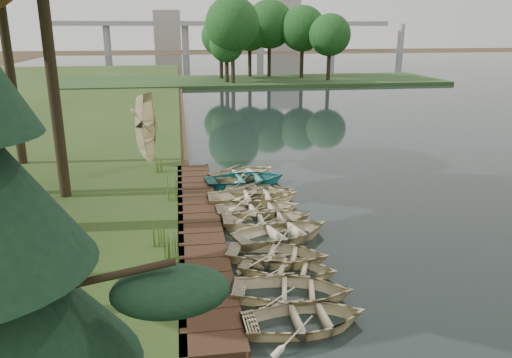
{
  "coord_description": "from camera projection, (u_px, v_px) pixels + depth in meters",
  "views": [
    {
      "loc": [
        -2.12,
        -17.48,
        7.29
      ],
      "look_at": [
        0.76,
        1.43,
        1.42
      ],
      "focal_mm": 35.0,
      "sensor_mm": 36.0,
      "label": 1
    }
  ],
  "objects": [
    {
      "name": "rowboat_6",
      "position": [
        258.0,
        206.0,
        19.92
      ],
      "size": [
        3.48,
        2.55,
        0.7
      ],
      "primitive_type": "imported",
      "rotation": [
        0.0,
        0.0,
        1.61
      ],
      "color": "beige",
      "rests_on": "water"
    },
    {
      "name": "building_b",
      "position": [
        167.0,
        31.0,
        153.53
      ],
      "size": [
        8.0,
        8.0,
        12.0
      ],
      "primitive_type": "cube",
      "color": "#A5A5A0",
      "rests_on": "ground"
    },
    {
      "name": "rowboat_4",
      "position": [
        283.0,
        230.0,
        17.55
      ],
      "size": [
        4.23,
        3.56,
        0.75
      ],
      "primitive_type": "imported",
      "rotation": [
        0.0,
        0.0,
        1.87
      ],
      "color": "beige",
      "rests_on": "water"
    },
    {
      "name": "rowboat_7",
      "position": [
        253.0,
        194.0,
        21.17
      ],
      "size": [
        3.92,
        2.82,
        0.81
      ],
      "primitive_type": "imported",
      "rotation": [
        0.0,
        0.0,
        1.58
      ],
      "color": "beige",
      "rests_on": "water"
    },
    {
      "name": "peninsula",
      "position": [
        255.0,
        81.0,
        67.31
      ],
      "size": [
        50.0,
        14.0,
        0.45
      ],
      "primitive_type": "cube",
      "color": "#27431E",
      "rests_on": "ground"
    },
    {
      "name": "stored_rowboat",
      "position": [
        150.0,
        158.0,
        26.19
      ],
      "size": [
        4.46,
        3.82,
        0.78
      ],
      "primitive_type": "imported",
      "rotation": [
        3.14,
        0.0,
        1.22
      ],
      "color": "beige",
      "rests_on": "bank"
    },
    {
      "name": "rowboat_2",
      "position": [
        288.0,
        266.0,
        15.07
      ],
      "size": [
        3.57,
        3.09,
        0.62
      ],
      "primitive_type": "imported",
      "rotation": [
        0.0,
        0.0,
        1.19
      ],
      "color": "beige",
      "rests_on": "water"
    },
    {
      "name": "boardwalk",
      "position": [
        200.0,
        225.0,
        18.69
      ],
      "size": [
        1.6,
        16.0,
        0.3
      ],
      "primitive_type": "cube",
      "color": "#352114",
      "rests_on": "ground"
    },
    {
      "name": "rowboat_9",
      "position": [
        246.0,
        177.0,
        23.57
      ],
      "size": [
        4.21,
        3.29,
        0.8
      ],
      "primitive_type": "imported",
      "rotation": [
        0.0,
        0.0,
        1.72
      ],
      "color": "teal",
      "rests_on": "water"
    },
    {
      "name": "reeds_0",
      "position": [
        171.0,
        247.0,
        15.32
      ],
      "size": [
        0.6,
        0.6,
        0.98
      ],
      "primitive_type": "cone",
      "color": "#3F661E",
      "rests_on": "bank"
    },
    {
      "name": "rowboat_1",
      "position": [
        292.0,
        288.0,
        13.72
      ],
      "size": [
        3.81,
        3.07,
        0.7
      ],
      "primitive_type": "imported",
      "rotation": [
        0.0,
        0.0,
        1.36
      ],
      "color": "beige",
      "rests_on": "water"
    },
    {
      "name": "rowboat_10",
      "position": [
        243.0,
        171.0,
        24.72
      ],
      "size": [
        4.06,
        3.5,
        0.71
      ],
      "primitive_type": "imported",
      "rotation": [
        0.0,
        0.0,
        1.94
      ],
      "color": "beige",
      "rests_on": "water"
    },
    {
      "name": "reeds_2",
      "position": [
        172.0,
        187.0,
        20.88
      ],
      "size": [
        0.6,
        0.6,
        1.06
      ],
      "primitive_type": "cone",
      "color": "#3F661E",
      "rests_on": "bank"
    },
    {
      "name": "rowboat_0",
      "position": [
        305.0,
        316.0,
        12.42
      ],
      "size": [
        3.27,
        2.39,
        0.66
      ],
      "primitive_type": "imported",
      "rotation": [
        0.0,
        0.0,
        1.61
      ],
      "color": "beige",
      "rests_on": "water"
    },
    {
      "name": "rowboat_8",
      "position": [
        259.0,
        189.0,
        22.15
      ],
      "size": [
        3.5,
        2.82,
        0.64
      ],
      "primitive_type": "imported",
      "rotation": [
        0.0,
        0.0,
        1.36
      ],
      "color": "beige",
      "rests_on": "water"
    },
    {
      "name": "reeds_3",
      "position": [
        159.0,
        164.0,
        24.89
      ],
      "size": [
        0.6,
        0.6,
        0.86
      ],
      "primitive_type": "cone",
      "color": "#3F661E",
      "rests_on": "bank"
    },
    {
      "name": "far_trees",
      "position": [
        230.0,
        33.0,
        65.01
      ],
      "size": [
        45.6,
        5.6,
        8.8
      ],
      "color": "black",
      "rests_on": "peninsula"
    },
    {
      "name": "rowboat_3",
      "position": [
        277.0,
        252.0,
        15.92
      ],
      "size": [
        3.85,
        3.25,
        0.68
      ],
      "primitive_type": "imported",
      "rotation": [
        0.0,
        0.0,
        1.25
      ],
      "color": "beige",
      "rests_on": "water"
    },
    {
      "name": "bridge",
      "position": [
        232.0,
        27.0,
        132.08
      ],
      "size": [
        95.9,
        4.0,
        8.6
      ],
      "color": "#A5A5A0",
      "rests_on": "ground"
    },
    {
      "name": "reeds_1",
      "position": [
        157.0,
        232.0,
        16.58
      ],
      "size": [
        0.6,
        0.6,
        0.86
      ],
      "primitive_type": "cone",
      "color": "#3F661E",
      "rests_on": "bank"
    },
    {
      "name": "ground",
      "position": [
        242.0,
        226.0,
        18.97
      ],
      "size": [
        300.0,
        300.0,
        0.0
      ],
      "primitive_type": "plane",
      "color": "#3D2F1D"
    },
    {
      "name": "rowboat_5",
      "position": [
        267.0,
        217.0,
        18.84
      ],
      "size": [
        3.41,
        2.44,
        0.7
      ],
      "primitive_type": "imported",
      "rotation": [
        0.0,
        0.0,
        1.57
      ],
      "color": "beige",
      "rests_on": "water"
    },
    {
      "name": "building_a",
      "position": [
        282.0,
        21.0,
        152.97
      ],
      "size": [
        10.0,
        8.0,
        18.0
      ],
      "primitive_type": "cube",
      "color": "#A5A5A0",
      "rests_on": "ground"
    }
  ]
}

